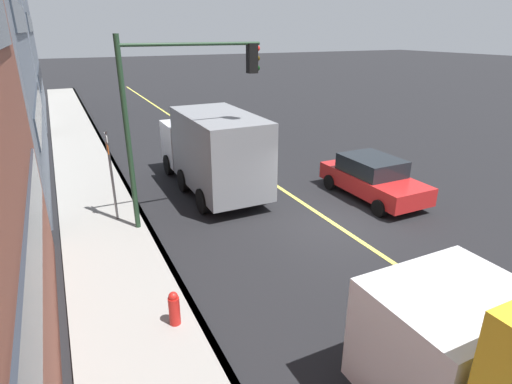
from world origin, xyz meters
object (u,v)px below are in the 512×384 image
(street_sign_post, at_px, (111,171))
(fire_hydrant, at_px, (174,311))
(truck_gray, at_px, (213,150))
(traffic_light_mast, at_px, (180,99))
(car_red, at_px, (373,178))

(street_sign_post, relative_size, fire_hydrant, 3.32)
(truck_gray, distance_m, street_sign_post, 4.23)
(street_sign_post, bearing_deg, fire_hydrant, -177.10)
(traffic_light_mast, distance_m, fire_hydrant, 6.51)
(car_red, xyz_separation_m, street_sign_post, (1.94, 9.17, 1.03))
(truck_gray, height_order, fire_hydrant, truck_gray)
(truck_gray, xyz_separation_m, fire_hydrant, (-7.42, 3.68, -1.22))
(traffic_light_mast, relative_size, street_sign_post, 1.90)
(street_sign_post, distance_m, fire_hydrant, 6.17)
(car_red, distance_m, truck_gray, 6.24)
(car_red, relative_size, traffic_light_mast, 0.74)
(car_red, xyz_separation_m, truck_gray, (3.36, 5.18, 0.89))
(traffic_light_mast, height_order, street_sign_post, traffic_light_mast)
(truck_gray, distance_m, traffic_light_mast, 3.82)
(fire_hydrant, bearing_deg, traffic_light_mast, -19.99)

